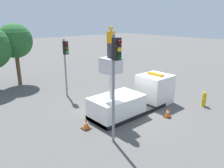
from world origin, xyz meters
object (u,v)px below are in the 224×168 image
(worker, at_px, (111,42))
(fire_hydrant, at_px, (204,99))
(traffic_cone_curbside, at_px, (168,113))
(tree_left_bg, at_px, (15,41))
(traffic_light_across, at_px, (66,56))
(traffic_light_pole, at_px, (115,69))
(bucket_truck, at_px, (135,98))
(traffic_cone_rear, at_px, (86,124))

(worker, bearing_deg, fire_hydrant, -23.70)
(traffic_cone_curbside, relative_size, tree_left_bg, 0.12)
(traffic_light_across, distance_m, fire_hydrant, 10.78)
(traffic_light_pole, bearing_deg, fire_hydrant, -4.61)
(bucket_truck, bearing_deg, traffic_cone_rear, -179.77)
(bucket_truck, xyz_separation_m, traffic_cone_curbside, (0.71, -2.20, -0.58))
(worker, bearing_deg, traffic_light_across, 88.06)
(fire_hydrant, height_order, tree_left_bg, tree_left_bg)
(traffic_cone_rear, bearing_deg, traffic_light_across, 69.38)
(bucket_truck, distance_m, worker, 4.45)
(worker, xyz_separation_m, fire_hydrant, (6.42, -2.82, -4.24))
(traffic_light_across, bearing_deg, tree_left_bg, 105.16)
(bucket_truck, height_order, traffic_cone_rear, bucket_truck)
(bucket_truck, height_order, traffic_cone_curbside, bucket_truck)
(worker, height_order, fire_hydrant, worker)
(bucket_truck, xyz_separation_m, fire_hydrant, (4.23, -2.82, -0.37))
(worker, relative_size, fire_hydrant, 1.62)
(traffic_light_pole, distance_m, traffic_cone_rear, 4.13)
(tree_left_bg, bearing_deg, traffic_cone_curbside, -72.52)
(bucket_truck, height_order, fire_hydrant, bucket_truck)
(traffic_light_across, relative_size, tree_left_bg, 0.80)
(fire_hydrant, height_order, traffic_cone_rear, fire_hydrant)
(traffic_light_pole, bearing_deg, worker, 53.33)
(bucket_truck, relative_size, traffic_cone_rear, 10.10)
(bucket_truck, xyz_separation_m, traffic_cone_rear, (-4.09, -0.02, -0.59))
(traffic_cone_rear, distance_m, tree_left_bg, 12.33)
(fire_hydrant, bearing_deg, tree_left_bg, 118.55)
(worker, relative_size, traffic_cone_rear, 2.67)
(bucket_truck, relative_size, traffic_light_across, 1.44)
(tree_left_bg, bearing_deg, worker, -82.77)
(traffic_light_across, xyz_separation_m, fire_hydrant, (6.23, -8.36, -2.72))
(traffic_light_pole, relative_size, traffic_cone_curbside, 8.06)
(bucket_truck, relative_size, tree_left_bg, 1.16)
(tree_left_bg, bearing_deg, traffic_cone_rear, -92.04)
(traffic_light_across, distance_m, traffic_cone_rear, 6.62)
(traffic_light_pole, bearing_deg, tree_left_bg, 89.46)
(traffic_light_pole, bearing_deg, traffic_cone_rear, 97.60)
(traffic_light_across, relative_size, fire_hydrant, 4.24)
(worker, height_order, traffic_cone_rear, worker)
(traffic_cone_rear, bearing_deg, tree_left_bg, 87.96)
(fire_hydrant, bearing_deg, traffic_cone_curbside, 170.05)
(traffic_light_pole, height_order, tree_left_bg, tree_left_bg)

